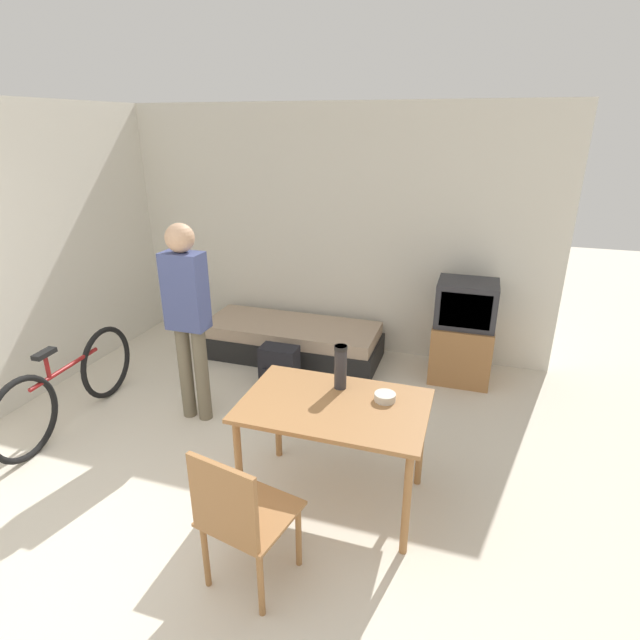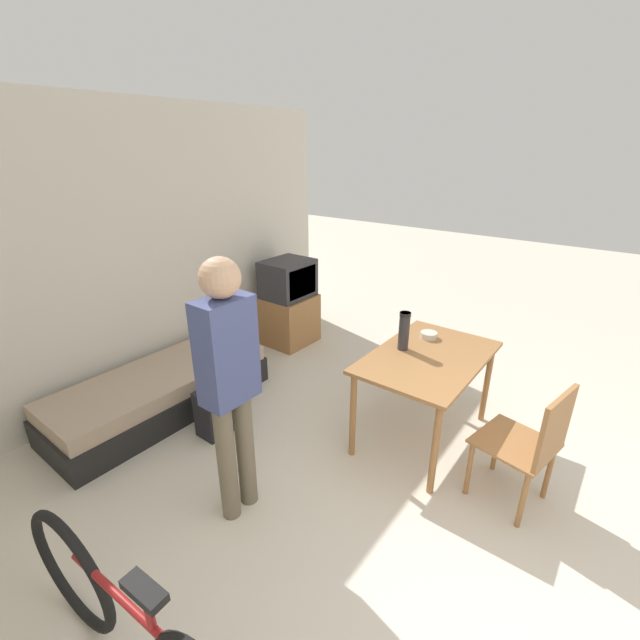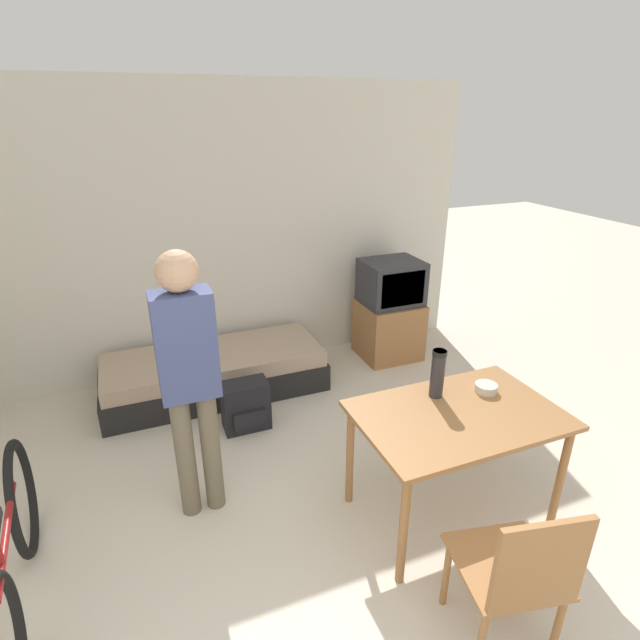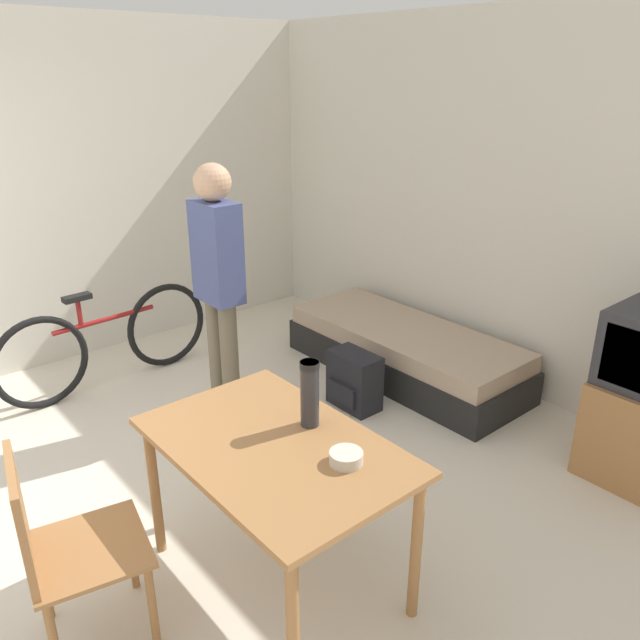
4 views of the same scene
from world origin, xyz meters
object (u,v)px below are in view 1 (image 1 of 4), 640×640
(tv, at_px, (463,333))
(mate_bowl, at_px, (385,397))
(wooden_chair, at_px, (239,515))
(backpack, at_px, (279,366))
(dining_table, at_px, (334,416))
(daybed, at_px, (291,340))
(bicycle, at_px, (69,387))
(person_standing, at_px, (187,309))
(thermos_flask, at_px, (341,365))

(tv, relative_size, mate_bowl, 7.34)
(tv, bearing_deg, wooden_chair, -108.72)
(mate_bowl, distance_m, backpack, 1.91)
(dining_table, relative_size, backpack, 2.93)
(daybed, distance_m, tv, 1.87)
(tv, distance_m, bicycle, 3.73)
(bicycle, height_order, person_standing, person_standing)
(bicycle, relative_size, person_standing, 0.97)
(tv, distance_m, person_standing, 2.72)
(daybed, xyz_separation_m, tv, (1.85, 0.06, 0.31))
(tv, bearing_deg, mate_bowl, -102.21)
(wooden_chair, distance_m, backpack, 2.41)
(daybed, height_order, wooden_chair, wooden_chair)
(wooden_chair, height_order, backpack, wooden_chair)
(backpack, bearing_deg, thermos_flask, -51.19)
(dining_table, bearing_deg, wooden_chair, -107.73)
(bicycle, relative_size, mate_bowl, 12.01)
(bicycle, height_order, backpack, bicycle)
(wooden_chair, bearing_deg, backpack, 107.18)
(tv, bearing_deg, dining_table, -109.12)
(daybed, xyz_separation_m, wooden_chair, (0.83, -2.95, 0.33))
(dining_table, xyz_separation_m, thermos_flask, (-0.02, 0.22, 0.27))
(bicycle, xyz_separation_m, mate_bowl, (2.76, -0.08, 0.44))
(mate_bowl, bearing_deg, tv, 77.79)
(dining_table, relative_size, wooden_chair, 1.32)
(bicycle, bearing_deg, person_standing, 23.17)
(thermos_flask, bearing_deg, dining_table, -84.70)
(bicycle, relative_size, backpack, 4.11)
(backpack, bearing_deg, dining_table, -55.20)
(tv, xyz_separation_m, person_standing, (-2.21, -1.50, 0.53))
(wooden_chair, height_order, bicycle, wooden_chair)
(dining_table, relative_size, bicycle, 0.71)
(person_standing, height_order, mate_bowl, person_standing)
(thermos_flask, distance_m, backpack, 1.70)
(tv, distance_m, dining_table, 2.27)
(dining_table, distance_m, wooden_chair, 0.92)
(backpack, bearing_deg, tv, 22.83)
(person_standing, height_order, backpack, person_standing)
(daybed, xyz_separation_m, mate_bowl, (1.42, -1.94, 0.60))
(backpack, bearing_deg, person_standing, -122.20)
(dining_table, bearing_deg, mate_bowl, 24.45)
(thermos_flask, xyz_separation_m, backpack, (-0.96, 1.20, -0.73))
(tv, height_order, backpack, tv)
(wooden_chair, bearing_deg, tv, 71.28)
(dining_table, xyz_separation_m, person_standing, (-1.47, 0.64, 0.36))
(tv, distance_m, thermos_flask, 2.11)
(bicycle, distance_m, person_standing, 1.27)
(bicycle, height_order, thermos_flask, thermos_flask)
(mate_bowl, bearing_deg, person_standing, 164.31)
(tv, xyz_separation_m, bicycle, (-3.20, -1.92, -0.15))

